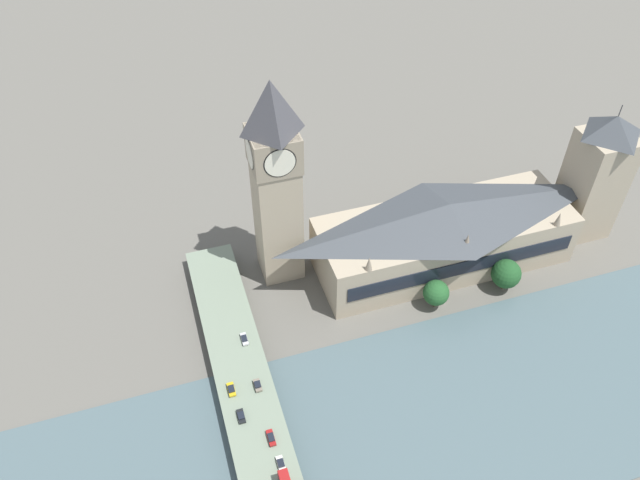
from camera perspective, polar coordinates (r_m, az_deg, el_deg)
The scene contains 14 objects.
ground_plane at distance 205.72m, azimuth 10.92°, elevation -5.54°, with size 600.00×600.00×0.00m, color #605E56.
river_water at distance 187.56m, azimuth 16.00°, elevation -13.70°, with size 62.97×360.00×0.30m, color #4C6066.
parliament_hall at distance 210.04m, azimuth 11.31°, elevation 0.58°, with size 28.69×84.87×25.14m.
clock_tower at distance 186.68m, azimuth -4.09°, elevation 5.55°, with size 14.43×14.43×71.27m.
victoria_tower at distance 231.03m, azimuth 23.87°, elevation 5.37°, with size 16.12×16.12×51.06m.
road_bridge at distance 167.61m, azimuth -5.05°, elevation -19.39°, with size 157.95×15.40×5.24m.
car_northbound_lead at distance 172.34m, azimuth -7.23°, elevation -15.68°, with size 4.21×1.88×1.30m.
car_northbound_mid at distance 177.01m, azimuth -8.11°, elevation -13.37°, with size 4.39×1.93×1.32m.
car_northbound_tail at distance 176.83m, azimuth -5.73°, elevation -13.07°, with size 4.03×1.87×1.50m.
car_southbound_lead at distance 165.04m, azimuth -3.60°, elevation -19.72°, with size 4.18×1.79×1.37m.
car_southbound_mid at distance 168.47m, azimuth -4.50°, elevation -17.58°, with size 4.61×1.75×1.32m.
car_southbound_tail at distance 186.53m, azimuth -6.93°, elevation -8.97°, with size 4.50×1.75×1.30m.
tree_embankment_near at distance 209.29m, azimuth 16.65°, elevation -2.98°, with size 9.59×9.59×11.85m.
tree_embankment_mid at distance 199.26m, azimuth 10.57°, elevation -4.77°, with size 8.29×8.29×10.58m.
Camera 1 is at (-113.40, 77.02, 153.39)m, focal length 35.00 mm.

